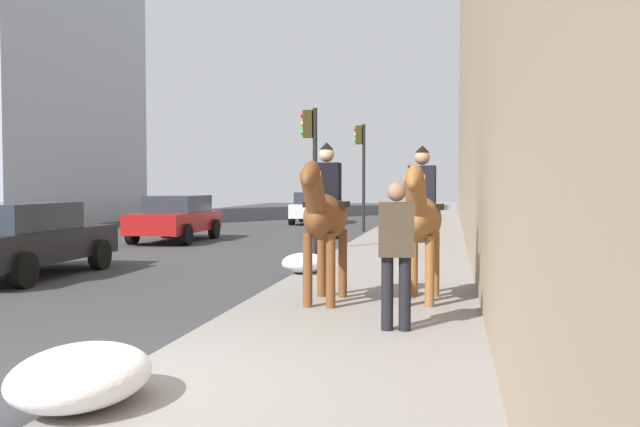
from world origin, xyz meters
The scene contains 11 objects.
sidewalk_slab centered at (0.00, -1.65, 0.06)m, with size 120.00×3.30×0.12m, color gray.
mounted_horse_near centered at (4.37, -1.15, 1.37)m, with size 2.15×0.61×2.27m.
mounted_horse_far centered at (4.71, -2.48, 1.34)m, with size 2.15×0.64×2.23m.
pedestrian_greeting centered at (2.71, -2.29, 1.10)m, with size 0.29×0.42×1.70m.
car_near_lane centered at (15.29, 5.60, 0.76)m, with size 4.21×1.96×1.44m.
car_mid_lane centered at (25.71, 3.19, 0.76)m, with size 4.32×2.08×1.44m.
car_far_lane centered at (6.73, 5.19, 0.76)m, with size 4.33×1.99×1.44m.
traffic_light_near_curb centered at (12.20, 0.63, 2.51)m, with size 0.20×0.44×3.74m.
traffic_light_far_curb centered at (20.82, 0.45, 2.71)m, with size 0.20×0.44×4.05m.
snow_pile_near centered at (-0.42, -0.15, 0.34)m, with size 1.29×0.99×0.45m, color white.
snow_pile_far centered at (7.63, -0.15, 0.30)m, with size 1.07×0.82×0.37m, color white.
Camera 1 is at (-5.18, -2.90, 1.80)m, focal length 38.88 mm.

